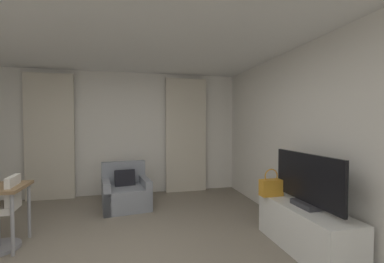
{
  "coord_description": "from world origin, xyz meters",
  "views": [
    {
      "loc": [
        0.21,
        -2.65,
        1.52
      ],
      "look_at": [
        1.12,
        1.24,
        1.39
      ],
      "focal_mm": 23.96,
      "sensor_mm": 36.0,
      "label": 1
    }
  ],
  "objects_px": {
    "armchair": "(126,193)",
    "tv_flatscreen": "(307,182)",
    "handbag_primary": "(271,187)",
    "desk_chair": "(1,217)",
    "tv_console": "(305,229)"
  },
  "relations": [
    {
      "from": "tv_console",
      "to": "armchair",
      "type": "bearing_deg",
      "value": 134.91
    },
    {
      "from": "armchair",
      "to": "desk_chair",
      "type": "xyz_separation_m",
      "value": [
        -1.42,
        -1.25,
        0.13
      ]
    },
    {
      "from": "armchair",
      "to": "handbag_primary",
      "type": "relative_size",
      "value": 2.46
    },
    {
      "from": "armchair",
      "to": "desk_chair",
      "type": "distance_m",
      "value": 1.9
    },
    {
      "from": "desk_chair",
      "to": "handbag_primary",
      "type": "height_order",
      "value": "handbag_primary"
    },
    {
      "from": "tv_flatscreen",
      "to": "armchair",
      "type": "bearing_deg",
      "value": 134.62
    },
    {
      "from": "armchair",
      "to": "desk_chair",
      "type": "bearing_deg",
      "value": -138.78
    },
    {
      "from": "armchair",
      "to": "tv_flatscreen",
      "type": "relative_size",
      "value": 0.79
    },
    {
      "from": "desk_chair",
      "to": "tv_console",
      "type": "distance_m",
      "value": 3.64
    },
    {
      "from": "armchair",
      "to": "tv_console",
      "type": "bearing_deg",
      "value": -45.09
    },
    {
      "from": "desk_chair",
      "to": "armchair",
      "type": "bearing_deg",
      "value": 41.22
    },
    {
      "from": "armchair",
      "to": "handbag_primary",
      "type": "xyz_separation_m",
      "value": [
        1.96,
        -1.62,
        0.39
      ]
    },
    {
      "from": "armchair",
      "to": "tv_flatscreen",
      "type": "distance_m",
      "value": 3.06
    },
    {
      "from": "armchair",
      "to": "tv_flatscreen",
      "type": "height_order",
      "value": "tv_flatscreen"
    },
    {
      "from": "tv_console",
      "to": "tv_flatscreen",
      "type": "height_order",
      "value": "tv_flatscreen"
    }
  ]
}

